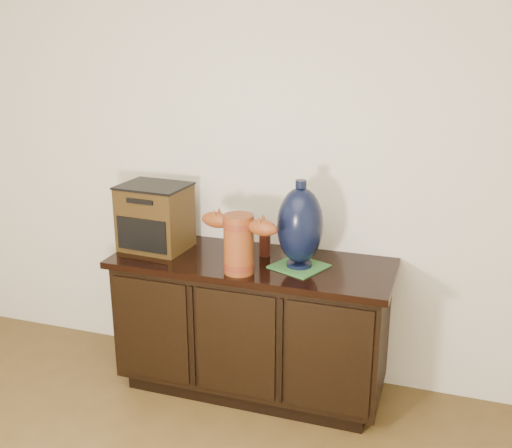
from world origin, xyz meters
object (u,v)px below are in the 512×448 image
(tv_radio, at_px, (155,217))
(spray_can, at_px, (265,240))
(sideboard, at_px, (252,324))
(lamp_base, at_px, (300,226))
(terracotta_vessel, at_px, (239,240))

(tv_radio, relative_size, spray_can, 2.14)
(spray_can, bearing_deg, sideboard, -116.01)
(sideboard, relative_size, lamp_base, 3.31)
(tv_radio, bearing_deg, sideboard, 2.83)
(sideboard, height_order, tv_radio, tv_radio)
(terracotta_vessel, xyz_separation_m, spray_can, (0.05, 0.26, -0.08))
(tv_radio, height_order, lamp_base, lamp_base)
(terracotta_vessel, height_order, spray_can, terracotta_vessel)
(terracotta_vessel, relative_size, tv_radio, 1.12)
(tv_radio, xyz_separation_m, spray_can, (0.60, 0.07, -0.09))
(sideboard, distance_m, terracotta_vessel, 0.56)
(sideboard, xyz_separation_m, terracotta_vessel, (-0.01, -0.17, 0.53))
(sideboard, distance_m, spray_can, 0.46)
(lamp_base, bearing_deg, spray_can, 154.26)
(lamp_base, bearing_deg, terracotta_vessel, -148.66)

